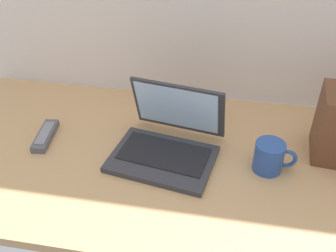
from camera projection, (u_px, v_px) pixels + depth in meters
The scene contains 4 objects.
desk at pixel (172, 161), 1.22m from camera, with size 1.60×0.76×0.03m.
laptop at pixel (167, 141), 1.21m from camera, with size 0.35×0.33×0.21m.
coffee_mug at pixel (270, 157), 1.14m from camera, with size 0.13×0.09×0.09m.
remote_control_near at pixel (45, 136), 1.29m from camera, with size 0.06×0.16×0.02m.
Camera 1 is at (0.15, -0.91, 0.82)m, focal length 41.58 mm.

